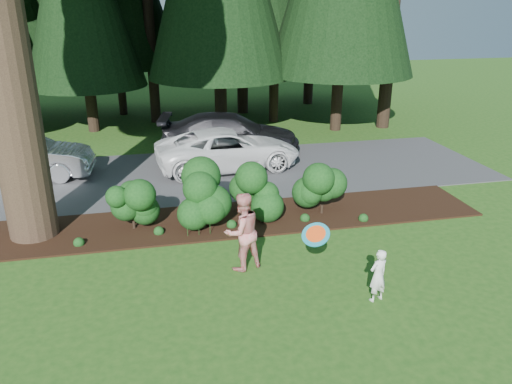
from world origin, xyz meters
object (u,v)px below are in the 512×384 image
at_px(car_silver_wagon, 21,157).
at_px(car_white_suv, 228,149).
at_px(child, 378,275).
at_px(frisbee, 316,234).
at_px(adult, 242,232).
at_px(car_dark_suv, 230,134).

distance_m(car_silver_wagon, car_white_suv, 7.25).
distance_m(car_white_suv, child, 9.47).
height_order(child, frisbee, frisbee).
bearing_deg(child, car_white_suv, -98.00).
bearing_deg(adult, car_silver_wagon, -70.93).
xyz_separation_m(child, frisbee, (-1.35, 0.14, 1.01)).
relative_size(car_dark_suv, child, 4.75).
bearing_deg(adult, frisbee, 102.35).
distance_m(car_silver_wagon, adult, 10.05).
bearing_deg(car_silver_wagon, car_white_suv, -89.79).
height_order(car_dark_suv, frisbee, frisbee).
distance_m(car_silver_wagon, frisbee, 12.18).
distance_m(car_dark_suv, frisbee, 11.11).
relative_size(car_silver_wagon, frisbee, 7.65).
distance_m(child, frisbee, 1.70).
height_order(car_white_suv, child, car_white_suv).
bearing_deg(frisbee, child, -6.09).
distance_m(child, adult, 3.18).
height_order(car_silver_wagon, frisbee, frisbee).
relative_size(car_dark_suv, frisbee, 9.03).
distance_m(car_dark_suv, adult, 9.38).
relative_size(car_silver_wagon, car_dark_suv, 0.85).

